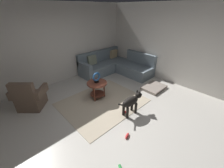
{
  "coord_description": "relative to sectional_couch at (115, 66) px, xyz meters",
  "views": [
    {
      "loc": [
        -2.04,
        -2.0,
        2.5
      ],
      "look_at": [
        0.45,
        0.6,
        0.55
      ],
      "focal_mm": 22.64,
      "sensor_mm": 36.0,
      "label": 1
    }
  ],
  "objects": [
    {
      "name": "side_table",
      "position": [
        -1.79,
        -1.03,
        0.13
      ],
      "size": [
        0.6,
        0.6,
        0.54
      ],
      "color": "brown",
      "rests_on": "ground_plane"
    },
    {
      "name": "ground_plane",
      "position": [
        -1.99,
        -2.02,
        -0.34
      ],
      "size": [
        6.0,
        6.0,
        0.1
      ],
      "primitive_type": "cube",
      "color": "beige"
    },
    {
      "name": "armchair",
      "position": [
        -3.43,
        -0.14,
        0.03
      ],
      "size": [
        0.99,
        0.99,
        0.88
      ],
      "rotation": [
        0.0,
        0.0,
        -0.75
      ],
      "color": "brown",
      "rests_on": "ground_plane"
    },
    {
      "name": "dog_toy_bone",
      "position": [
        -2.28,
        -2.68,
        -0.26
      ],
      "size": [
        0.19,
        0.12,
        0.06
      ],
      "primitive_type": "ellipsoid",
      "rotation": [
        0.0,
        0.0,
        0.36
      ],
      "color": "red",
      "rests_on": "ground_plane"
    },
    {
      "name": "dog_toy_ball",
      "position": [
        -1.73,
        -2.12,
        -0.25
      ],
      "size": [
        0.09,
        0.09,
        0.09
      ],
      "primitive_type": "sphere",
      "color": "red",
      "rests_on": "ground_plane"
    },
    {
      "name": "dog_bed_mat",
      "position": [
        -0.01,
        -1.94,
        -0.24
      ],
      "size": [
        0.8,
        0.6,
        0.09
      ],
      "primitive_type": "cube",
      "color": "gray",
      "rests_on": "ground_plane"
    },
    {
      "name": "wall_back",
      "position": [
        -1.99,
        0.92,
        1.06
      ],
      "size": [
        6.0,
        0.12,
        2.7
      ],
      "primitive_type": "cube",
      "color": "silver",
      "rests_on": "ground_plane"
    },
    {
      "name": "wall_right",
      "position": [
        0.95,
        -2.02,
        1.06
      ],
      "size": [
        0.12,
        6.0,
        2.7
      ],
      "primitive_type": "cube",
      "color": "silver",
      "rests_on": "ground_plane"
    },
    {
      "name": "area_rug",
      "position": [
        -1.84,
        -1.32,
        -0.28
      ],
      "size": [
        2.3,
        1.9,
        0.01
      ],
      "primitive_type": "cube",
      "color": "#BCAD93",
      "rests_on": "ground_plane"
    },
    {
      "name": "torus_sculpture",
      "position": [
        -1.79,
        -1.03,
        0.42
      ],
      "size": [
        0.28,
        0.08,
        0.33
      ],
      "color": "black",
      "rests_on": "side_table"
    },
    {
      "name": "sectional_couch",
      "position": [
        0.0,
        0.0,
        0.0
      ],
      "size": [
        2.2,
        2.25,
        0.88
      ],
      "color": "slate",
      "rests_on": "ground_plane"
    },
    {
      "name": "dog",
      "position": [
        -1.62,
        -2.23,
        0.09
      ],
      "size": [
        0.85,
        0.26,
        0.63
      ],
      "rotation": [
        0.0,
        0.0,
        4.64
      ],
      "color": "black",
      "rests_on": "ground_plane"
    }
  ]
}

